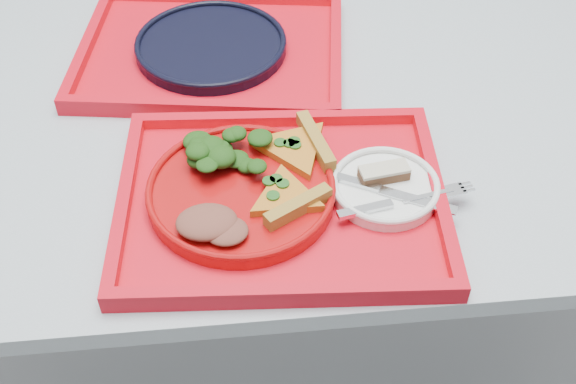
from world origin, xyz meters
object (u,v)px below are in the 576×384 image
(tray_far, at_px, (212,54))
(tray_main, at_px, (282,203))
(navy_plate, at_px, (211,47))
(dessert_bar, at_px, (384,173))
(dinner_plate, at_px, (241,193))

(tray_far, bearing_deg, tray_main, -68.16)
(tray_far, height_order, navy_plate, navy_plate)
(navy_plate, bearing_deg, dessert_bar, -56.81)
(tray_main, relative_size, dinner_plate, 1.73)
(tray_main, xyz_separation_m, navy_plate, (-0.09, 0.37, 0.01))
(dinner_plate, distance_m, navy_plate, 0.36)
(dinner_plate, bearing_deg, tray_main, -10.30)
(tray_far, relative_size, dessert_bar, 6.21)
(tray_main, relative_size, tray_far, 1.00)
(tray_main, height_order, tray_far, same)
(navy_plate, height_order, dessert_bar, dessert_bar)
(navy_plate, xyz_separation_m, dessert_bar, (0.23, -0.36, 0.02))
(tray_main, distance_m, dessert_bar, 0.15)
(navy_plate, bearing_deg, tray_far, 180.00)
(tray_main, height_order, navy_plate, navy_plate)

